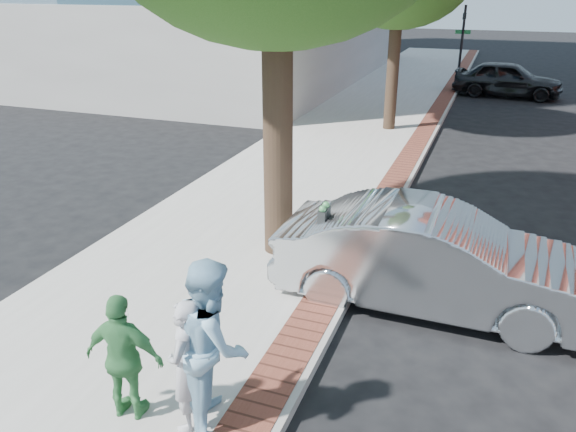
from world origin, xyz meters
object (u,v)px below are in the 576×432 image
at_px(person_green, 125,358).
at_px(person_gray, 186,365).
at_px(parking_meter, 324,229).
at_px(sedan_silver, 434,259).
at_px(bg_car, 508,79).
at_px(person_officer, 213,343).

bearing_deg(person_green, person_gray, -177.76).
height_order(parking_meter, sedan_silver, parking_meter).
bearing_deg(bg_car, person_officer, 177.84).
xyz_separation_m(parking_meter, person_officer, (-0.26, -3.24, -0.05)).
distance_m(person_officer, sedan_silver, 4.08).
distance_m(person_officer, bg_car, 22.91).
xyz_separation_m(person_green, sedan_silver, (2.89, 3.89, -0.12)).
bearing_deg(person_gray, sedan_silver, 141.03).
bearing_deg(sedan_silver, person_green, 143.66).
height_order(person_gray, sedan_silver, person_gray).
xyz_separation_m(parking_meter, bg_car, (2.57, 19.50, -0.42)).
bearing_deg(person_green, bg_car, -106.24).
distance_m(person_gray, person_green, 0.72).
xyz_separation_m(person_gray, sedan_silver, (2.18, 3.77, -0.13)).
bearing_deg(sedan_silver, person_gray, 150.29).
xyz_separation_m(parking_meter, sedan_silver, (1.69, 0.33, -0.40)).
bearing_deg(person_green, sedan_silver, -133.57).
bearing_deg(person_officer, parking_meter, -34.44).
relative_size(parking_meter, person_officer, 0.73).
bearing_deg(person_officer, person_green, 78.87).
height_order(person_officer, sedan_silver, person_officer).
relative_size(person_green, sedan_silver, 0.32).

